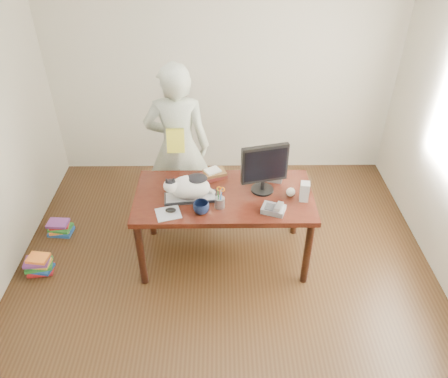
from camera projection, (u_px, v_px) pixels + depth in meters
room at (225, 177)px, 3.07m from camera, size 4.50×4.50×4.50m
desk at (224, 202)px, 4.06m from camera, size 1.60×0.80×0.75m
keyboard at (191, 197)px, 3.86m from camera, size 0.48×0.22×0.03m
cat at (188, 187)px, 3.79m from camera, size 0.45×0.27×0.26m
monitor at (264, 167)px, 3.80m from camera, size 0.42×0.25×0.47m
pen_cup at (220, 201)px, 3.73m from camera, size 0.11×0.11×0.22m
mousepad at (168, 213)px, 3.69m from camera, size 0.25×0.23×0.00m
mouse at (171, 210)px, 3.70m from camera, size 0.11×0.08×0.04m
coffee_mug at (201, 207)px, 3.68m from camera, size 0.19×0.19×0.11m
phone at (274, 209)px, 3.70m from camera, size 0.23×0.20×0.09m
speaker at (305, 191)px, 3.80m from camera, size 0.09×0.10×0.18m
baseball at (291, 192)px, 3.88m from camera, size 0.08×0.08×0.08m
book_stack at (214, 174)px, 4.12m from camera, size 0.26×0.24×0.08m
calculator at (275, 174)px, 4.13m from camera, size 0.21×0.24×0.06m
person at (178, 148)px, 4.34m from camera, size 0.65×0.43×1.75m
held_book at (176, 141)px, 4.10m from camera, size 0.17×0.10×0.23m
book_pile_a at (39, 265)px, 4.12m from camera, size 0.27×0.22×0.18m
book_pile_b at (60, 228)px, 4.58m from camera, size 0.26×0.20×0.15m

